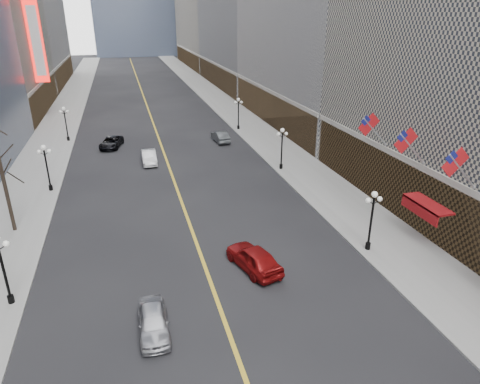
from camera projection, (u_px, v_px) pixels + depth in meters
sidewalk_east at (245, 122)px, 67.12m from camera, size 6.00×230.00×0.15m
sidewalk_west at (55, 135)px, 60.32m from camera, size 6.00×230.00×0.15m
lane_line at (150, 114)px, 72.64m from camera, size 0.25×200.00×0.02m
streetlamp_east_1 at (372, 215)px, 29.92m from camera, size 1.26×0.44×4.52m
streetlamp_east_2 at (282, 144)px, 45.93m from camera, size 1.26×0.44×4.52m
streetlamp_east_3 at (238, 110)px, 61.94m from camera, size 1.26×0.44×4.52m
streetlamp_west_1 at (2, 263)px, 24.18m from camera, size 1.26×0.44×4.52m
streetlamp_west_2 at (46, 163)px, 40.19m from camera, size 1.26×0.44×4.52m
streetlamp_west_3 at (65, 120)px, 56.20m from camera, size 1.26×0.44×4.52m
flag_3 at (457, 165)px, 26.41m from camera, size 2.87×0.12×2.87m
flag_4 at (408, 143)px, 30.86m from camera, size 2.87×0.12×2.87m
flag_5 at (371, 126)px, 35.30m from camera, size 2.87×0.12×2.87m
awning_c at (425, 206)px, 30.90m from camera, size 1.40×4.00×0.93m
theatre_marquee at (36, 41)px, 64.13m from camera, size 2.00×0.55×12.00m
car_nb_near at (153, 322)px, 22.87m from camera, size 1.67×4.08×1.38m
car_nb_mid at (149, 157)px, 48.83m from camera, size 1.54×4.40×1.45m
car_nb_far at (111, 142)px, 54.55m from camera, size 3.38×5.27×1.35m
car_sb_mid at (254, 258)px, 28.56m from camera, size 3.24×5.24×1.66m
car_sb_far at (220, 137)px, 56.95m from camera, size 1.84×4.48×1.44m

